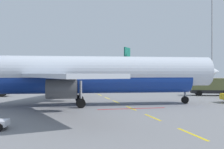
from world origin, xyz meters
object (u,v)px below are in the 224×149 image
object	(u,v)px
airliner_mid_left	(141,75)
apron_light_mast_far	(212,23)
airliner_foreground	(91,74)
fuel_service_truck	(212,86)

from	to	relation	value
airliner_mid_left	apron_light_mast_far	world-z (taller)	apron_light_mast_far
airliner_foreground	fuel_service_truck	size ratio (longest dim) A/B	4.70
airliner_mid_left	apron_light_mast_far	distance (m)	24.16
airliner_foreground	airliner_mid_left	distance (m)	46.95
airliner_mid_left	apron_light_mast_far	xyz separation A→B (m)	(12.86, -15.96, 12.80)
airliner_foreground	fuel_service_truck	world-z (taller)	airliner_foreground
apron_light_mast_far	airliner_foreground	bearing A→B (deg)	-142.12
fuel_service_truck	apron_light_mast_far	bearing A→B (deg)	57.74
airliner_foreground	airliner_mid_left	world-z (taller)	airliner_foreground
fuel_service_truck	apron_light_mast_far	xyz separation A→B (m)	(9.95, 15.77, 14.56)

